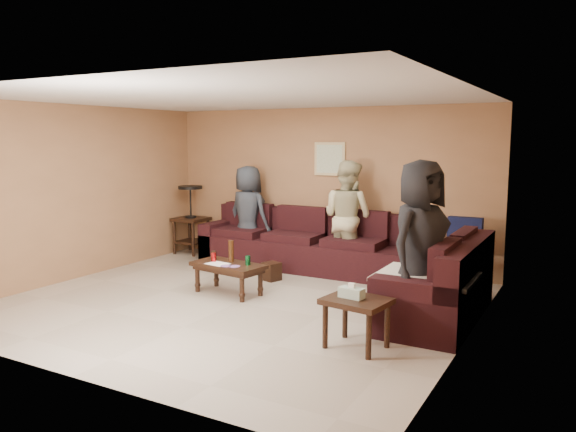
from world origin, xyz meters
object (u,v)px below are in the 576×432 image
(side_table_right, at_px, (356,305))
(sectional_sofa, at_px, (346,261))
(end_table_left, at_px, (191,218))
(person_middle, at_px, (347,217))
(waste_bin, at_px, (272,271))
(person_left, at_px, (248,214))
(coffee_table, at_px, (228,268))
(person_right, at_px, (420,245))

(side_table_right, bearing_deg, sectional_sofa, 115.16)
(end_table_left, bearing_deg, person_middle, -0.93)
(end_table_left, height_order, person_middle, person_middle)
(person_middle, bearing_deg, waste_bin, 64.88)
(side_table_right, xyz_separation_m, person_left, (-3.04, 2.79, 0.37))
(end_table_left, height_order, waste_bin, end_table_left)
(end_table_left, distance_m, waste_bin, 2.48)
(sectional_sofa, xyz_separation_m, person_left, (-2.00, 0.58, 0.46))
(coffee_table, xyz_separation_m, person_middle, (0.91, 1.80, 0.50))
(end_table_left, bearing_deg, waste_bin, -23.65)
(person_left, distance_m, person_middle, 1.76)
(coffee_table, bearing_deg, end_table_left, 138.45)
(coffee_table, relative_size, person_middle, 0.61)
(coffee_table, distance_m, person_right, 2.60)
(waste_bin, bearing_deg, person_right, -21.91)
(person_right, bearing_deg, person_middle, 57.49)
(person_middle, bearing_deg, coffee_table, 77.89)
(sectional_sofa, height_order, person_right, person_right)
(end_table_left, xyz_separation_m, person_left, (1.24, -0.05, 0.16))
(end_table_left, height_order, side_table_right, end_table_left)
(waste_bin, bearing_deg, side_table_right, -42.28)
(waste_bin, bearing_deg, coffee_table, -98.96)
(waste_bin, distance_m, person_right, 2.70)
(sectional_sofa, bearing_deg, coffee_table, -133.31)
(side_table_right, height_order, waste_bin, side_table_right)
(coffee_table, xyz_separation_m, person_left, (-0.85, 1.80, 0.44))
(person_left, xyz_separation_m, person_right, (3.39, -1.89, 0.11))
(sectional_sofa, relative_size, person_left, 2.94)
(sectional_sofa, relative_size, end_table_left, 3.88)
(end_table_left, distance_m, person_left, 1.25)
(coffee_table, height_order, person_right, person_right)
(coffee_table, relative_size, person_right, 0.57)
(sectional_sofa, bearing_deg, waste_bin, -161.19)
(side_table_right, bearing_deg, person_middle, 114.60)
(sectional_sofa, distance_m, waste_bin, 1.09)
(sectional_sofa, distance_m, end_table_left, 3.31)
(coffee_table, relative_size, end_table_left, 0.86)
(side_table_right, bearing_deg, end_table_left, 146.42)
(coffee_table, xyz_separation_m, person_right, (2.54, -0.09, 0.55))
(person_left, relative_size, person_right, 0.88)
(person_middle, distance_m, person_right, 2.50)
(person_right, bearing_deg, side_table_right, 175.46)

